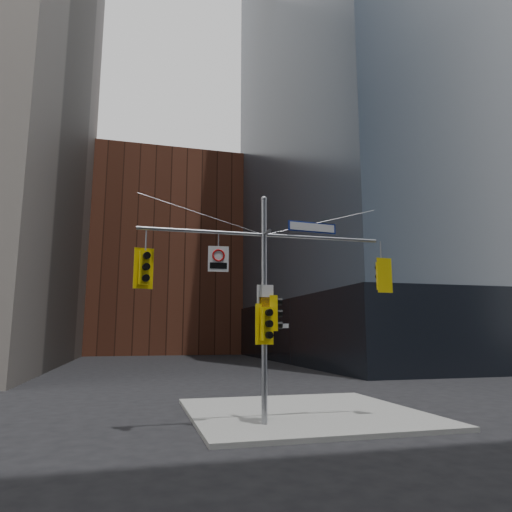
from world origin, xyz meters
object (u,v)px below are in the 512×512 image
signal_assembly (264,284)px  street_sign_blade (312,227)px  traffic_light_pole_side (274,313)px  traffic_light_west_arm (145,268)px  regulatory_sign_arm (218,258)px  traffic_light_pole_front (267,324)px  traffic_light_east_arm (382,276)px

signal_assembly → street_sign_blade: (1.67, 0.00, 1.93)m
signal_assembly → traffic_light_pole_side: (0.33, 0.00, -0.93)m
traffic_light_west_arm → street_sign_blade: bearing=-11.9°
street_sign_blade → regulatory_sign_arm: size_ratio=2.16×
signal_assembly → traffic_light_pole_front: 1.30m
traffic_light_west_arm → traffic_light_east_arm: 7.89m
traffic_light_west_arm → regulatory_sign_arm: bearing=-12.6°
traffic_light_west_arm → street_sign_blade: size_ratio=0.71×
signal_assembly → traffic_light_pole_side: size_ratio=7.18×
signal_assembly → traffic_light_west_arm: (-3.70, 0.01, 0.38)m
traffic_light_west_arm → traffic_light_east_arm: size_ratio=1.05×
signal_assembly → regulatory_sign_arm: (-1.48, -0.02, 0.76)m
regulatory_sign_arm → traffic_light_pole_front: bearing=-6.2°
traffic_light_pole_side → traffic_light_pole_front: traffic_light_pole_side is taller
traffic_light_pole_front → street_sign_blade: street_sign_blade is taller
signal_assembly → traffic_light_pole_front: signal_assembly is taller
signal_assembly → traffic_light_pole_front: bearing=-90.2°
signal_assembly → traffic_light_east_arm: 4.20m
signal_assembly → traffic_light_east_arm: signal_assembly is taller
traffic_light_west_arm → regulatory_sign_arm: (2.22, -0.03, 0.38)m
traffic_light_east_arm → traffic_light_pole_side: size_ratio=1.06×
street_sign_blade → regulatory_sign_arm: (-3.16, -0.02, -1.17)m
signal_assembly → traffic_light_pole_front: (-0.00, -0.27, -1.27)m
street_sign_blade → traffic_light_pole_front: bearing=-175.9°
traffic_light_west_arm → signal_assembly: bearing=-12.0°
traffic_light_east_arm → regulatory_sign_arm: 5.68m
signal_assembly → regulatory_sign_arm: signal_assembly is taller
traffic_light_pole_front → traffic_light_pole_side: bearing=31.6°
signal_assembly → traffic_light_east_arm: size_ratio=6.77×
traffic_light_east_arm → traffic_light_pole_front: traffic_light_east_arm is taller
signal_assembly → regulatory_sign_arm: size_ratio=9.96×
signal_assembly → street_sign_blade: bearing=0.1°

